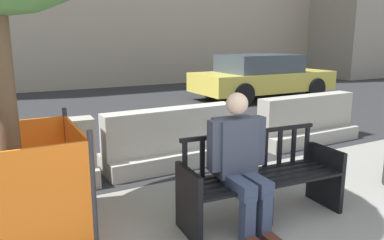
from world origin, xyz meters
The scene contains 8 objects.
street_asphalt centered at (0.00, 8.70, 0.00)m, with size 120.00×12.00×0.01m, color #28282B.
street_bench centered at (0.72, 1.34, 0.40)m, with size 1.72×0.63×0.88m.
seated_person centered at (0.42, 1.30, 0.69)m, with size 0.59×0.74×1.31m.
jersey_barrier_centre centered at (0.63, 3.26, 0.34)m, with size 2.02×0.74×0.84m.
jersey_barrier_left centered at (-1.50, 3.24, 0.34)m, with size 2.03×0.77×0.84m.
jersey_barrier_right centered at (3.26, 3.26, 0.34)m, with size 2.02×0.73×0.84m.
construction_fence centered at (-1.48, 2.11, 0.54)m, with size 1.19×1.19×1.08m.
car_taxi_near centered at (5.73, 7.60, 0.68)m, with size 4.35×1.93×1.34m.
Camera 1 is at (-1.58, -1.45, 1.80)m, focal length 35.00 mm.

